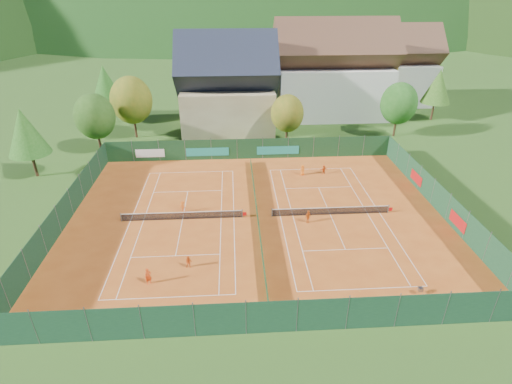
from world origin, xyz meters
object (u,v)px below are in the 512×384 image
at_px(hotel_block_b, 392,70).
at_px(player_left_mid, 189,262).
at_px(ball_hopper, 420,289).
at_px(player_left_far, 183,207).
at_px(hotel_block_a, 333,75).
at_px(player_right_near, 308,217).
at_px(player_left_near, 148,276).
at_px(chalet, 228,89).
at_px(player_right_far_a, 302,170).
at_px(player_right_far_b, 324,170).

distance_m(hotel_block_b, player_left_mid, 64.01).
relative_size(ball_hopper, player_left_far, 0.61).
xyz_separation_m(hotel_block_b, player_left_mid, (-36.59, -52.18, -6.00)).
bearing_deg(ball_hopper, player_left_far, 144.94).
xyz_separation_m(hotel_block_a, player_left_far, (-24.07, -34.41, -6.73)).
relative_size(player_left_far, player_right_near, 0.90).
height_order(hotel_block_a, player_left_mid, hotel_block_a).
bearing_deg(player_left_near, chalet, 52.42).
height_order(player_left_mid, player_left_far, player_left_far).
xyz_separation_m(player_left_far, player_right_far_a, (14.66, 8.56, 0.07)).
relative_size(player_left_mid, player_right_far_b, 0.98).
bearing_deg(player_right_near, player_left_far, 129.10).
bearing_deg(hotel_block_b, player_left_mid, -125.04).
xyz_separation_m(ball_hopper, player_left_far, (-20.48, 14.37, 0.10)).
relative_size(player_left_near, player_right_far_b, 1.24).
bearing_deg(hotel_block_a, player_right_near, -106.03).
xyz_separation_m(ball_hopper, player_left_near, (-22.18, 2.68, 0.22)).
height_order(player_right_near, player_right_far_a, player_right_near).
height_order(chalet, player_left_near, chalet).
height_order(hotel_block_a, hotel_block_b, hotel_block_a).
bearing_deg(player_left_mid, ball_hopper, -12.60).
xyz_separation_m(chalet, player_left_mid, (-3.59, -38.18, -6.01)).
bearing_deg(player_right_near, player_right_far_a, 45.28).
xyz_separation_m(hotel_block_b, player_left_near, (-39.77, -54.10, -5.84)).
height_order(player_left_mid, player_right_far_a, player_right_far_a).
relative_size(hotel_block_b, player_left_far, 13.26).
bearing_deg(player_right_far_b, player_right_far_a, -21.63).
relative_size(chalet, ball_hopper, 20.25).
relative_size(player_left_near, player_right_near, 1.07).
xyz_separation_m(hotel_block_b, player_left_far, (-38.07, -42.41, -5.97)).
bearing_deg(chalet, player_left_near, -99.58).
distance_m(chalet, player_left_far, 29.47).
distance_m(player_left_near, player_left_mid, 3.71).
height_order(hotel_block_a, ball_hopper, hotel_block_a).
bearing_deg(chalet, ball_hopper, -70.19).
relative_size(chalet, player_right_far_a, 11.24).
bearing_deg(chalet, hotel_block_b, 22.99).
relative_size(chalet, player_left_far, 12.43).
relative_size(player_right_near, player_right_far_a, 1.01).
bearing_deg(player_left_far, hotel_block_a, -101.59).
distance_m(chalet, player_right_near, 33.02).
distance_m(player_left_mid, player_right_far_b, 24.46).
relative_size(player_left_near, player_left_far, 1.19).
relative_size(chalet, player_left_mid, 13.15).
xyz_separation_m(player_left_near, player_right_near, (15.01, 8.67, -0.05)).
distance_m(hotel_block_b, player_left_far, 57.30).
height_order(hotel_block_a, player_right_near, hotel_block_a).
bearing_deg(chalet, hotel_block_a, 17.53).
height_order(player_left_far, player_right_far_b, player_left_far).
xyz_separation_m(player_right_near, player_right_far_b, (4.18, 11.73, -0.10)).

